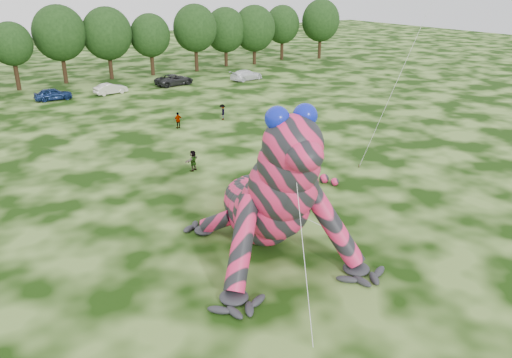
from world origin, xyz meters
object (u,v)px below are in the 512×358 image
object	(u,v)px
spectator_5	(193,161)
spectator_3	(178,120)
spectator_2	(222,112)
inflatable_gecko	(257,165)
tree_9	(13,56)
car_6	(174,80)
tree_11	(108,43)
tree_10	(61,45)
tree_12	(151,45)
car_5	(111,89)
tree_16	(282,33)
tree_13	(195,38)
tree_17	(320,29)
car_7	(246,75)
tree_14	(226,37)
car_4	(53,94)
tree_15	(254,35)

from	to	relation	value
spectator_5	spectator_3	world-z (taller)	spectator_5
spectator_2	inflatable_gecko	bearing A→B (deg)	9.14
inflatable_gecko	spectator_5	world-z (taller)	inflatable_gecko
inflatable_gecko	tree_9	world-z (taller)	tree_9
car_6	spectator_3	size ratio (longest dim) A/B	3.37
tree_11	tree_10	bearing A→B (deg)	176.56
tree_12	car_5	distance (m)	14.12
tree_11	tree_16	distance (m)	31.69
tree_13	spectator_5	bearing A→B (deg)	-117.73
tree_12	car_5	world-z (taller)	tree_12
car_5	tree_10	bearing A→B (deg)	8.36
tree_9	tree_13	world-z (taller)	tree_13
inflatable_gecko	tree_11	distance (m)	52.15
tree_10	spectator_3	bearing A→B (deg)	-83.52
tree_10	car_6	size ratio (longest dim) A/B	1.95
tree_17	car_7	size ratio (longest dim) A/B	2.01
inflatable_gecko	tree_9	xyz separation A→B (m)	(-3.84, 50.53, 0.04)
tree_14	car_5	world-z (taller)	tree_14
tree_17	tree_9	bearing A→B (deg)	179.23
tree_12	spectator_5	world-z (taller)	tree_12
inflatable_gecko	car_7	world-z (taller)	inflatable_gecko
inflatable_gecko	car_4	size ratio (longest dim) A/B	3.96
tree_16	spectator_2	size ratio (longest dim) A/B	5.76
tree_10	tree_16	distance (m)	38.06
car_7	tree_9	bearing A→B (deg)	59.68
tree_9	tree_14	distance (m)	32.43
car_6	spectator_2	distance (m)	19.48
tree_9	tree_15	size ratio (longest dim) A/B	0.90
tree_13	tree_17	world-z (taller)	tree_17
tree_13	car_6	distance (m)	12.09
spectator_5	car_5	bearing A→B (deg)	-125.25
tree_9	car_4	size ratio (longest dim) A/B	2.00
tree_10	tree_9	bearing A→B (deg)	-168.98
car_7	spectator_3	world-z (taller)	spectator_3
car_6	spectator_2	xyz separation A→B (m)	(-3.51, -19.16, 0.07)
tree_11	tree_17	world-z (taller)	tree_17
inflatable_gecko	tree_10	distance (m)	51.84
tree_13	spectator_3	bearing A→B (deg)	-120.57
spectator_2	spectator_3	xyz separation A→B (m)	(-5.20, -0.36, -0.02)
tree_15	tree_12	bearing A→B (deg)	-179.90
tree_12	car_6	xyz separation A→B (m)	(-0.58, -8.88, -3.74)
spectator_5	tree_12	bearing A→B (deg)	-136.96
tree_16	car_6	size ratio (longest dim) A/B	1.74
car_5	tree_12	bearing A→B (deg)	-52.88
tree_16	spectator_3	bearing A→B (deg)	-139.15
car_5	car_7	bearing A→B (deg)	-102.55
car_5	car_4	bearing A→B (deg)	78.44
car_5	spectator_2	distance (m)	19.35
car_7	spectator_2	size ratio (longest dim) A/B	3.14
tree_10	car_7	size ratio (longest dim) A/B	2.05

